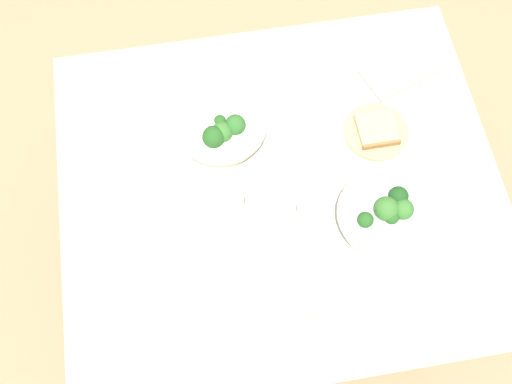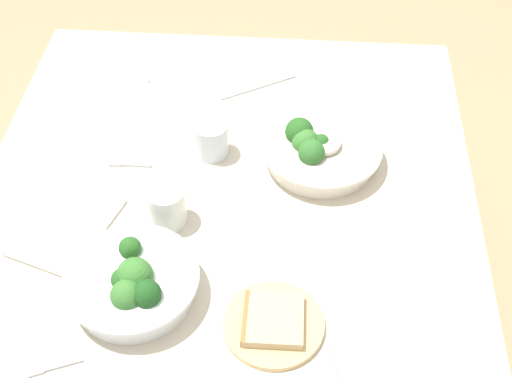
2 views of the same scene
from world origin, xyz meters
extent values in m
plane|color=tan|center=(0.00, 0.00, 0.00)|extent=(6.00, 6.00, 0.00)
cube|color=beige|center=(0.00, 0.00, 0.70)|extent=(1.20, 1.05, 0.01)
cube|color=#9E7547|center=(0.00, 0.00, 0.69)|extent=(1.17, 1.02, 0.02)
cylinder|color=#9E7547|center=(-0.49, -0.41, 0.34)|extent=(0.07, 0.07, 0.68)
cylinder|color=#9E7547|center=(-0.49, 0.41, 0.34)|extent=(0.07, 0.07, 0.68)
cylinder|color=silver|center=(-0.14, 0.20, 0.73)|extent=(0.24, 0.24, 0.04)
cylinder|color=silver|center=(-0.14, 0.20, 0.75)|extent=(0.26, 0.26, 0.01)
sphere|color=#286023|center=(-0.16, 0.15, 0.77)|extent=(0.06, 0.06, 0.06)
sphere|color=#286023|center=(-0.14, 0.20, 0.76)|extent=(0.04, 0.04, 0.04)
sphere|color=#3D7A33|center=(-0.14, 0.16, 0.76)|extent=(0.06, 0.06, 0.06)
sphere|color=#33702D|center=(-0.10, 0.18, 0.77)|extent=(0.06, 0.06, 0.06)
cylinder|color=beige|center=(-0.13, 0.20, 0.77)|extent=(0.08, 0.08, 0.01)
cylinder|color=white|center=(0.24, -0.14, 0.73)|extent=(0.22, 0.22, 0.05)
cylinder|color=white|center=(0.24, -0.14, 0.76)|extent=(0.25, 0.25, 0.01)
sphere|color=#286023|center=(0.19, -0.15, 0.77)|extent=(0.04, 0.04, 0.04)
sphere|color=#286023|center=(0.26, -0.16, 0.77)|extent=(0.04, 0.04, 0.04)
sphere|color=#3D7A33|center=(0.25, -0.13, 0.77)|extent=(0.07, 0.07, 0.07)
sphere|color=#3D7A33|center=(0.29, -0.14, 0.77)|extent=(0.06, 0.06, 0.06)
sphere|color=#1E511E|center=(0.29, -0.11, 0.77)|extent=(0.05, 0.05, 0.05)
cylinder|color=#D6B27A|center=(0.30, 0.12, 0.71)|extent=(0.18, 0.18, 0.01)
cube|color=#CCB284|center=(0.30, 0.12, 0.73)|extent=(0.11, 0.11, 0.02)
cube|color=#9E703D|center=(0.30, 0.07, 0.73)|extent=(0.11, 0.01, 0.02)
cylinder|color=silver|center=(0.06, -0.11, 0.75)|extent=(0.08, 0.08, 0.09)
cylinder|color=silver|center=(-0.15, -0.04, 0.75)|extent=(0.08, 0.08, 0.08)
cube|color=#B7B7BC|center=(0.40, -0.24, 0.71)|extent=(0.03, 0.06, 0.00)
cube|color=#B7B7BC|center=(0.42, -0.28, 0.71)|extent=(0.02, 0.03, 0.00)
cube|color=#B7B7BC|center=(-0.09, -0.20, 0.71)|extent=(0.01, 0.07, 0.00)
cube|color=#B7B7BC|center=(-0.09, -0.25, 0.71)|extent=(0.01, 0.03, 0.00)
cube|color=#B7B7BC|center=(-0.47, -0.28, 0.71)|extent=(0.16, 0.11, 0.00)
cube|color=#B7B7BC|center=(-0.39, 0.04, 0.71)|extent=(0.11, 0.18, 0.00)
cube|color=#B1A997|center=(0.10, -0.31, 0.71)|extent=(0.25, 0.21, 0.01)
camera|label=1|loc=(-0.17, -0.61, 2.17)|focal=40.88mm
camera|label=2|loc=(0.98, 0.14, 1.78)|focal=49.01mm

